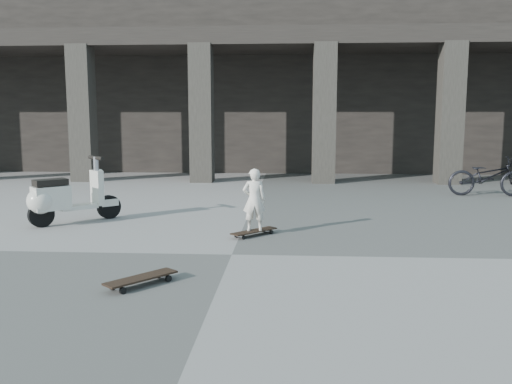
# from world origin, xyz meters

# --- Properties ---
(ground) EXTENTS (90.00, 90.00, 0.00)m
(ground) POSITION_xyz_m (0.00, 0.00, 0.00)
(ground) COLOR #4F4F4C
(ground) RESTS_ON ground
(colonnade) EXTENTS (28.00, 8.82, 6.00)m
(colonnade) POSITION_xyz_m (-0.00, 13.77, 3.03)
(colonnade) COLOR black
(colonnade) RESTS_ON ground
(longboard) EXTENTS (0.75, 0.77, 0.09)m
(longboard) POSITION_xyz_m (0.23, 1.24, 0.07)
(longboard) COLOR black
(longboard) RESTS_ON ground
(skateboard_spare) EXTENTS (0.74, 0.82, 0.11)m
(skateboard_spare) POSITION_xyz_m (-0.89, -1.47, 0.08)
(skateboard_spare) COLOR black
(skateboard_spare) RESTS_ON ground
(child) EXTENTS (0.40, 0.28, 1.01)m
(child) POSITION_xyz_m (0.23, 1.24, 0.59)
(child) COLOR silver
(child) RESTS_ON longboard
(scooter) EXTENTS (1.35, 1.30, 1.20)m
(scooter) POSITION_xyz_m (-3.30, 1.93, 0.47)
(scooter) COLOR black
(scooter) RESTS_ON ground
(bicycle) EXTENTS (1.88, 0.79, 0.97)m
(bicycle) POSITION_xyz_m (5.62, 6.04, 0.48)
(bicycle) COLOR black
(bicycle) RESTS_ON ground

